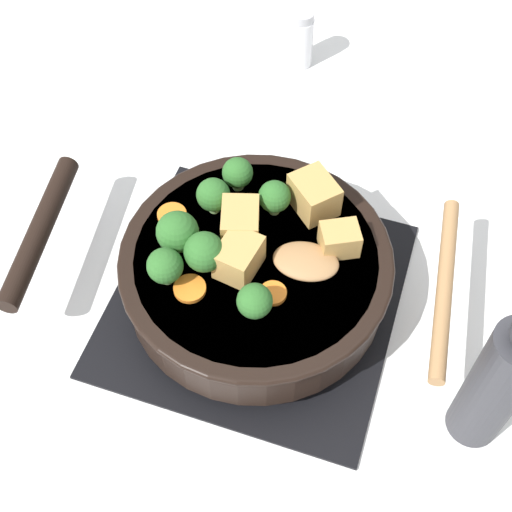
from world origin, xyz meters
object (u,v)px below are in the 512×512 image
object	(u,v)px
skillet_pan	(253,269)
wooden_spoon	(380,275)
salt_shaker	(300,39)
pepper_mill	(497,384)

from	to	relation	value
skillet_pan	wooden_spoon	distance (m)	0.14
wooden_spoon	salt_shaker	distance (m)	0.43
salt_shaker	wooden_spoon	bearing A→B (deg)	-153.26
wooden_spoon	skillet_pan	bearing A→B (deg)	95.86
skillet_pan	pepper_mill	xyz separation A→B (m)	(-0.07, -0.26, 0.04)
pepper_mill	salt_shaker	world-z (taller)	pepper_mill
wooden_spoon	pepper_mill	bearing A→B (deg)	-123.50
skillet_pan	wooden_spoon	bearing A→B (deg)	-84.14
wooden_spoon	pepper_mill	xyz separation A→B (m)	(-0.08, -0.13, 0.00)
wooden_spoon	salt_shaker	world-z (taller)	wooden_spoon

